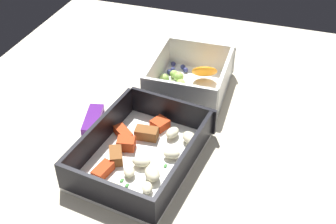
{
  "coord_description": "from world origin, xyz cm",
  "views": [
    {
      "loc": [
        -53.69,
        -16.47,
        46.97
      ],
      "look_at": [
        -1.24,
        0.9,
        4.0
      ],
      "focal_mm": 45.88,
      "sensor_mm": 36.0,
      "label": 1
    }
  ],
  "objects": [
    {
      "name": "pasta_container",
      "position": [
        -11.06,
        1.74,
        3.54
      ],
      "size": [
        21.87,
        17.27,
        5.07
      ],
      "rotation": [
        0.0,
        0.0,
        -0.13
      ],
      "color": "white",
      "rests_on": "table_surface"
    },
    {
      "name": "paper_cup_liner",
      "position": [
        20.24,
        -0.63,
        2.98
      ],
      "size": [
        3.35,
        3.35,
        1.96
      ],
      "primitive_type": "cylinder",
      "color": "white",
      "rests_on": "table_surface"
    },
    {
      "name": "table_surface",
      "position": [
        0.0,
        0.0,
        1.0
      ],
      "size": [
        80.0,
        80.0,
        2.0
      ],
      "primitive_type": "cube",
      "color": "beige",
      "rests_on": "ground"
    },
    {
      "name": "fruit_bowl",
      "position": [
        8.62,
        0.11,
        4.08
      ],
      "size": [
        15.56,
        13.44,
        6.11
      ],
      "rotation": [
        0.0,
        0.0,
        0.03
      ],
      "color": "white",
      "rests_on": "table_surface"
    },
    {
      "name": "candy_bar",
      "position": [
        -5.32,
        12.6,
        2.6
      ],
      "size": [
        7.37,
        4.03,
        1.2
      ],
      "primitive_type": "cube",
      "rotation": [
        0.0,
        0.0,
        0.25
      ],
      "color": "#51197A",
      "rests_on": "table_surface"
    }
  ]
}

